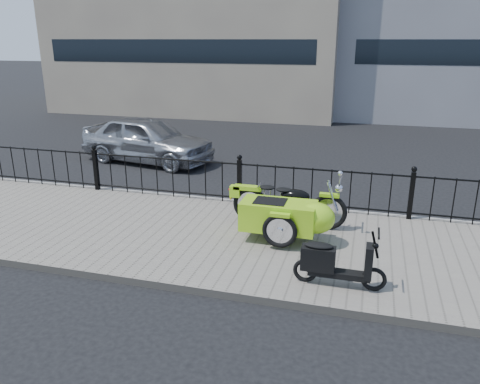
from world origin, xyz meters
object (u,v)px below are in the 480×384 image
(scooter, at_px, (333,263))
(spare_tire, at_px, (267,217))
(sedan_car, at_px, (147,139))
(motorcycle_sidecar, at_px, (290,213))

(scooter, distance_m, spare_tire, 2.13)
(sedan_car, bearing_deg, spare_tire, -124.13)
(motorcycle_sidecar, bearing_deg, sedan_car, 137.17)
(spare_tire, bearing_deg, sedan_car, 135.59)
(motorcycle_sidecar, distance_m, spare_tire, 0.52)
(motorcycle_sidecar, height_order, sedan_car, sedan_car)
(spare_tire, relative_size, sedan_car, 0.14)
(spare_tire, bearing_deg, scooter, -51.05)
(sedan_car, bearing_deg, scooter, -125.76)
(motorcycle_sidecar, xyz_separation_m, spare_tire, (-0.45, 0.17, -0.18))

